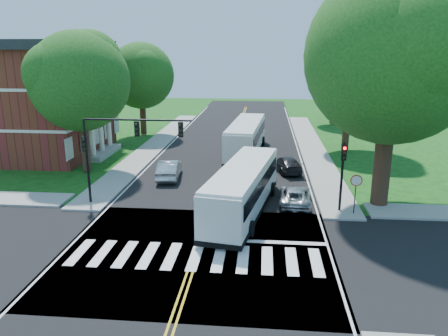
# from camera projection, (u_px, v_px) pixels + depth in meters

# --- Properties ---
(ground) EXTENTS (140.00, 140.00, 0.00)m
(ground) POSITION_uv_depth(u_px,v_px,m) (197.00, 253.00, 22.38)
(ground) COLOR #104110
(ground) RESTS_ON ground
(road) EXTENTS (14.00, 96.00, 0.01)m
(road) POSITION_uv_depth(u_px,v_px,m) (227.00, 163.00, 39.65)
(road) COLOR black
(road) RESTS_ON ground
(cross_road) EXTENTS (60.00, 12.00, 0.01)m
(cross_road) POSITION_uv_depth(u_px,v_px,m) (197.00, 253.00, 22.38)
(cross_road) COLOR black
(cross_road) RESTS_ON ground
(center_line) EXTENTS (0.36, 70.00, 0.01)m
(center_line) POSITION_uv_depth(u_px,v_px,m) (230.00, 153.00, 43.48)
(center_line) COLOR gold
(center_line) RESTS_ON road
(edge_line_w) EXTENTS (0.12, 70.00, 0.01)m
(edge_line_w) POSITION_uv_depth(u_px,v_px,m) (163.00, 151.00, 44.09)
(edge_line_w) COLOR silver
(edge_line_w) RESTS_ON road
(edge_line_e) EXTENTS (0.12, 70.00, 0.01)m
(edge_line_e) POSITION_uv_depth(u_px,v_px,m) (299.00, 154.00, 42.88)
(edge_line_e) COLOR silver
(edge_line_e) RESTS_ON road
(crosswalk) EXTENTS (12.60, 3.00, 0.01)m
(crosswalk) POSITION_uv_depth(u_px,v_px,m) (195.00, 257.00, 21.89)
(crosswalk) COLOR silver
(crosswalk) RESTS_ON road
(stop_bar) EXTENTS (6.60, 0.40, 0.01)m
(stop_bar) POSITION_uv_depth(u_px,v_px,m) (265.00, 242.00, 23.60)
(stop_bar) COLOR silver
(stop_bar) RESTS_ON road
(sidewalk_nw) EXTENTS (2.60, 40.00, 0.15)m
(sidewalk_nw) POSITION_uv_depth(u_px,v_px,m) (156.00, 144.00, 47.09)
(sidewalk_nw) COLOR gray
(sidewalk_nw) RESTS_ON ground
(sidewalk_ne) EXTENTS (2.60, 40.00, 0.15)m
(sidewalk_ne) POSITION_uv_depth(u_px,v_px,m) (312.00, 147.00, 45.61)
(sidewalk_ne) COLOR gray
(sidewalk_ne) RESTS_ON ground
(tree_ne_big) EXTENTS (10.80, 10.80, 14.91)m
(tree_ne_big) POSITION_uv_depth(u_px,v_px,m) (393.00, 57.00, 26.50)
(tree_ne_big) COLOR #342515
(tree_ne_big) RESTS_ON ground
(tree_west_near) EXTENTS (8.00, 8.00, 11.40)m
(tree_west_near) POSITION_uv_depth(u_px,v_px,m) (79.00, 82.00, 34.83)
(tree_west_near) COLOR #342515
(tree_west_near) RESTS_ON ground
(tree_west_far) EXTENTS (7.60, 7.60, 10.67)m
(tree_west_far) POSITION_uv_depth(u_px,v_px,m) (141.00, 76.00, 50.28)
(tree_west_far) COLOR #342515
(tree_west_far) RESTS_ON ground
(tree_east_mid) EXTENTS (8.40, 8.40, 11.93)m
(tree_east_mid) POSITION_uv_depth(u_px,v_px,m) (350.00, 72.00, 42.28)
(tree_east_mid) COLOR #342515
(tree_east_mid) RESTS_ON ground
(tree_east_far) EXTENTS (7.20, 7.20, 10.34)m
(tree_east_far) POSITION_uv_depth(u_px,v_px,m) (335.00, 73.00, 57.81)
(tree_east_far) COLOR #342515
(tree_east_far) RESTS_ON ground
(brick_building) EXTENTS (20.00, 13.00, 10.80)m
(brick_building) POSITION_uv_depth(u_px,v_px,m) (2.00, 98.00, 42.08)
(brick_building) COLOR brown
(brick_building) RESTS_ON ground
(signal_nw) EXTENTS (7.15, 0.46, 5.66)m
(signal_nw) POSITION_uv_depth(u_px,v_px,m) (120.00, 141.00, 27.90)
(signal_nw) COLOR black
(signal_nw) RESTS_ON ground
(signal_ne) EXTENTS (0.30, 0.46, 4.40)m
(signal_ne) POSITION_uv_depth(u_px,v_px,m) (343.00, 168.00, 27.03)
(signal_ne) COLOR black
(signal_ne) RESTS_ON ground
(stop_sign) EXTENTS (0.76, 0.08, 2.53)m
(stop_sign) POSITION_uv_depth(u_px,v_px,m) (356.00, 185.00, 26.77)
(stop_sign) COLOR black
(stop_sign) RESTS_ON ground
(bus_lead) EXTENTS (4.51, 11.95, 3.02)m
(bus_lead) POSITION_uv_depth(u_px,v_px,m) (243.00, 188.00, 27.44)
(bus_lead) COLOR silver
(bus_lead) RESTS_ON road
(bus_follow) EXTENTS (3.67, 12.40, 3.16)m
(bus_follow) POSITION_uv_depth(u_px,v_px,m) (246.00, 137.00, 42.70)
(bus_follow) COLOR silver
(bus_follow) RESTS_ON road
(hatchback) EXTENTS (1.99, 4.65, 1.49)m
(hatchback) POSITION_uv_depth(u_px,v_px,m) (169.00, 169.00, 34.88)
(hatchback) COLOR #B3B7BB
(hatchback) RESTS_ON road
(suv) EXTENTS (2.28, 4.50, 1.22)m
(suv) POSITION_uv_depth(u_px,v_px,m) (295.00, 196.00, 29.09)
(suv) COLOR #B7B9BE
(suv) RESTS_ON road
(dark_sedan) EXTENTS (2.86, 4.70, 1.27)m
(dark_sedan) POSITION_uv_depth(u_px,v_px,m) (286.00, 164.00, 36.81)
(dark_sedan) COLOR black
(dark_sedan) RESTS_ON road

